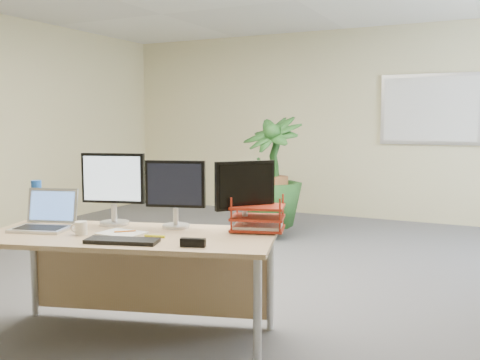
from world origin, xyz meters
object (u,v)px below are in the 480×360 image
at_px(floor_plant, 271,176).
at_px(monitor_left, 113,184).
at_px(desk, 135,253).
at_px(monitor_right, 175,189).
at_px(laptop, 46,219).

height_order(floor_plant, monitor_left, floor_plant).
height_order(desk, monitor_right, monitor_right).
xyz_separation_m(floor_plant, monitor_left, (0.08, -2.95, 0.22)).
bearing_deg(desk, monitor_right, 50.76).
distance_m(desk, floor_plant, 3.09).
bearing_deg(monitor_left, monitor_right, 12.88).
height_order(floor_plant, laptop, floor_plant).
distance_m(floor_plant, laptop, 3.26).
xyz_separation_m(floor_plant, laptop, (-0.24, -3.25, 0.00)).
xyz_separation_m(monitor_right, laptop, (-0.75, -0.40, -0.19)).
bearing_deg(desk, laptop, -162.06).
bearing_deg(floor_plant, desk, -83.74).
relative_size(floor_plant, laptop, 3.53).
height_order(floor_plant, monitor_right, floor_plant).
distance_m(monitor_right, laptop, 0.87).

